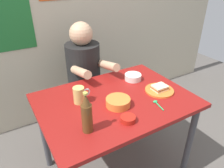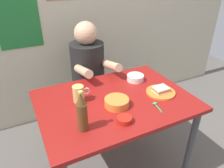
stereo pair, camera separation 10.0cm
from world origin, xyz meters
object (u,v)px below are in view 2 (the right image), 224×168
(stool, at_px, (90,100))
(beer_mug, at_px, (79,94))
(person_seated, at_px, (88,64))
(rice_bowl_white, at_px, (135,77))
(plate_orange, at_px, (161,92))
(beer_bottle, at_px, (82,113))
(dining_table, at_px, (115,109))
(sandwich, at_px, (161,89))

(stool, xyz_separation_m, beer_mug, (-0.27, -0.54, 0.45))
(stool, bearing_deg, beer_mug, -116.30)
(stool, relative_size, beer_mug, 3.57)
(person_seated, xyz_separation_m, rice_bowl_white, (0.26, -0.44, 0.00))
(rice_bowl_white, bearing_deg, stool, 119.98)
(plate_orange, relative_size, beer_bottle, 0.84)
(rice_bowl_white, bearing_deg, person_seated, 120.61)
(dining_table, height_order, beer_mug, beer_mug)
(sandwich, relative_size, rice_bowl_white, 0.79)
(beer_bottle, height_order, rice_bowl_white, beer_bottle)
(stool, distance_m, beer_mug, 0.75)
(stool, height_order, rice_bowl_white, rice_bowl_white)
(plate_orange, height_order, beer_bottle, beer_bottle)
(sandwich, height_order, beer_mug, beer_mug)
(dining_table, xyz_separation_m, beer_bottle, (-0.32, -0.21, 0.21))
(plate_orange, relative_size, rice_bowl_white, 1.57)
(person_seated, distance_m, beer_mug, 0.59)
(sandwich, bearing_deg, beer_mug, 163.68)
(person_seated, bearing_deg, dining_table, -92.31)
(stool, height_order, beer_mug, beer_mug)
(sandwich, distance_m, beer_mug, 0.61)
(dining_table, relative_size, sandwich, 10.00)
(stool, bearing_deg, person_seated, -90.00)
(dining_table, xyz_separation_m, plate_orange, (0.35, -0.08, 0.10))
(plate_orange, relative_size, beer_mug, 1.75)
(stool, xyz_separation_m, person_seated, (-0.00, -0.01, 0.42))
(plate_orange, distance_m, beer_mug, 0.62)
(plate_orange, bearing_deg, stool, 114.54)
(person_seated, bearing_deg, plate_orange, -65.11)
(stool, height_order, person_seated, person_seated)
(sandwich, height_order, rice_bowl_white, same)
(person_seated, relative_size, beer_bottle, 2.75)
(stool, bearing_deg, sandwich, -65.46)
(person_seated, relative_size, beer_mug, 5.71)
(rice_bowl_white, bearing_deg, dining_table, -147.56)
(person_seated, xyz_separation_m, beer_mug, (-0.27, -0.53, 0.03))
(beer_bottle, bearing_deg, plate_orange, 10.86)
(person_seated, bearing_deg, stool, 90.00)
(plate_orange, xyz_separation_m, beer_mug, (-0.59, 0.17, 0.05))
(beer_mug, height_order, beer_bottle, beer_bottle)
(plate_orange, bearing_deg, sandwich, 90.00)
(beer_mug, bearing_deg, dining_table, -21.10)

